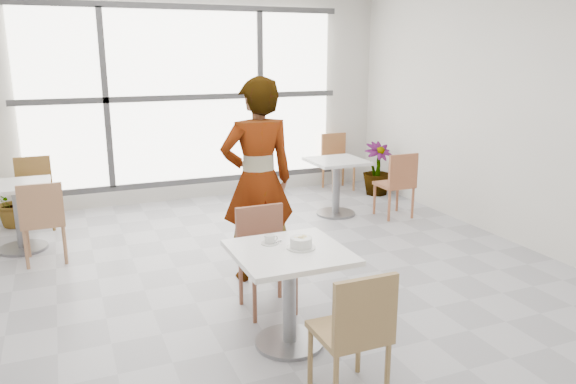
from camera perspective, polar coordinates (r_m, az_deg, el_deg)
name	(u,v)px	position (r m, az deg, el deg)	size (l,w,h in m)	color
floor	(276,289)	(5.16, -1.30, -10.03)	(7.00, 7.00, 0.00)	#9E9EA5
wall_back	(186,97)	(8.09, -10.57, 9.67)	(6.00, 6.00, 0.00)	silver
wall_right	(538,113)	(6.46, 24.49, 7.49)	(7.00, 7.00, 0.00)	silver
window	(187,97)	(8.02, -10.47, 9.64)	(4.60, 0.07, 2.52)	white
main_table	(289,279)	(4.05, 0.14, -9.04)	(0.80, 0.80, 0.75)	white
chair_near	(356,328)	(3.47, 7.03, -13.80)	(0.42, 0.42, 0.87)	#9C7B4C
chair_far	(264,251)	(4.66, -2.51, -6.13)	(0.42, 0.42, 0.87)	brown
oatmeal_bowl	(301,243)	(3.99, 1.35, -5.28)	(0.21, 0.21, 0.09)	silver
coffee_cup	(270,240)	(4.08, -1.88, -4.99)	(0.16, 0.13, 0.07)	silver
person	(258,181)	(5.13, -3.16, 1.17)	(0.70, 0.46, 1.92)	black
bg_table_left	(18,207)	(6.67, -26.22, -1.43)	(0.70, 0.70, 0.75)	silver
bg_table_right	(336,179)	(7.31, 5.05, 1.34)	(0.70, 0.70, 0.75)	silver
bg_chair_left_near	(43,217)	(6.12, -24.12, -2.38)	(0.42, 0.42, 0.87)	#A1704D
bg_chair_left_far	(34,187)	(7.48, -24.84, 0.43)	(0.42, 0.42, 0.87)	brown
bg_chair_right_near	(398,181)	(7.28, 11.34, 1.15)	(0.42, 0.42, 0.87)	#A05C3B
bg_chair_right_far	(336,157)	(8.75, 5.04, 3.60)	(0.42, 0.42, 0.87)	#A3663A
plant_left	(15,200)	(7.64, -26.44, -0.74)	(0.61, 0.53, 0.67)	#458C3C
plant_right	(377,169)	(8.47, 9.24, 2.40)	(0.45, 0.45, 0.80)	#477536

